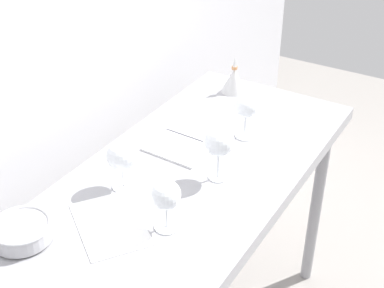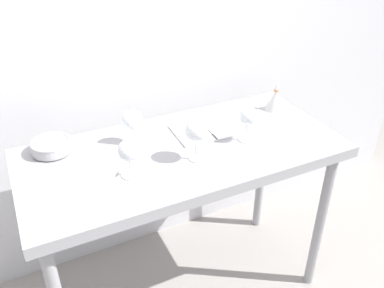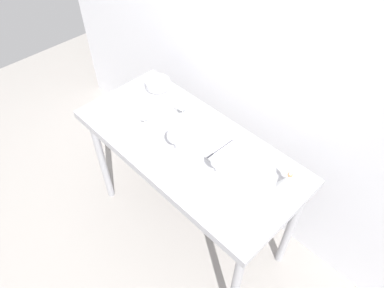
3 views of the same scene
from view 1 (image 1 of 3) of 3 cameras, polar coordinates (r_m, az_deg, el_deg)
The scene contains 10 objects.
back_wall at distance 1.89m, azimuth -13.52°, elevation 11.87°, with size 3.80×0.04×2.60m, color silver.
steel_counter at distance 1.86m, azimuth -0.26°, elevation -5.44°, with size 1.40×0.65×0.90m.
wine_glass_near_right at distance 1.92m, azimuth 5.61°, elevation 3.78°, with size 0.08×0.08×0.17m.
wine_glass_far_left at distance 1.68m, azimuth -7.29°, elevation -1.34°, with size 0.09×0.09×0.16m.
wine_glass_near_left at distance 1.51m, azimuth -2.71°, elevation -5.44°, with size 0.08×0.08×0.16m.
wine_glass_near_center at distance 1.69m, azimuth 2.79°, elevation 0.18°, with size 0.10×0.10×0.19m.
open_notebook at distance 1.96m, azimuth -0.13°, elevation 0.58°, with size 0.32×0.22×0.01m.
tasting_sheet_upper at distance 1.60m, azimuth -8.46°, elevation -8.18°, with size 0.18×0.26×0.00m, color white.
tasting_bowl at distance 1.59m, azimuth -17.21°, elevation -8.56°, with size 0.17×0.17×0.06m.
decanter_funnel at distance 2.27m, azimuth 4.36°, elevation 6.62°, with size 0.10×0.10×0.15m.
Camera 1 is at (-1.25, -0.78, 1.93)m, focal length 51.60 mm.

